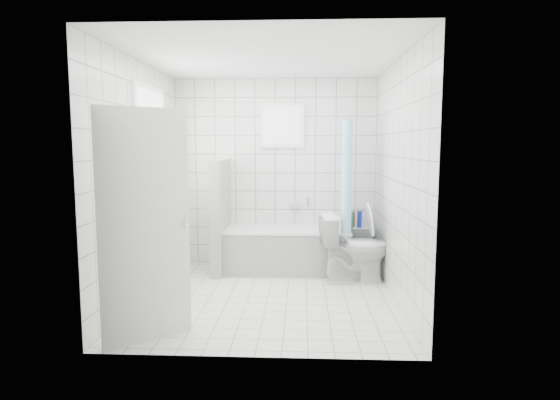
{
  "coord_description": "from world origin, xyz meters",
  "views": [
    {
      "loc": [
        0.37,
        -5.05,
        1.69
      ],
      "look_at": [
        0.12,
        0.35,
        1.05
      ],
      "focal_mm": 30.0,
      "sensor_mm": 36.0,
      "label": 1
    }
  ],
  "objects": [
    {
      "name": "ground",
      "position": [
        0.0,
        0.0,
        0.0
      ],
      "size": [
        3.0,
        3.0,
        0.0
      ],
      "primitive_type": "plane",
      "color": "white",
      "rests_on": "ground"
    },
    {
      "name": "wall_left",
      "position": [
        -1.4,
        0.0,
        1.3
      ],
      "size": [
        0.02,
        3.0,
        2.6
      ],
      "primitive_type": "cube",
      "color": "white",
      "rests_on": "ground"
    },
    {
      "name": "window_sill",
      "position": [
        -1.31,
        0.3,
        0.86
      ],
      "size": [
        0.18,
        1.02,
        0.08
      ],
      "primitive_type": "cube",
      "color": "white",
      "rests_on": "wall_left"
    },
    {
      "name": "curtain_rod",
      "position": [
        0.95,
        1.1,
        2.0
      ],
      "size": [
        0.02,
        0.8,
        0.02
      ],
      "primitive_type": "cylinder",
      "rotation": [
        1.57,
        0.0,
        0.0
      ],
      "color": "silver",
      "rests_on": "wall_back"
    },
    {
      "name": "wall_front",
      "position": [
        0.0,
        -1.5,
        1.3
      ],
      "size": [
        2.8,
        0.02,
        2.6
      ],
      "primitive_type": "cube",
      "color": "white",
      "rests_on": "ground"
    },
    {
      "name": "window_back",
      "position": [
        0.1,
        1.46,
        1.95
      ],
      "size": [
        0.5,
        0.01,
        0.5
      ],
      "primitive_type": "cube",
      "color": "white",
      "rests_on": "wall_back"
    },
    {
      "name": "tub_faucet",
      "position": [
        0.28,
        1.46,
        0.85
      ],
      "size": [
        0.18,
        0.06,
        0.06
      ],
      "primitive_type": "cube",
      "color": "silver",
      "rests_on": "wall_back"
    },
    {
      "name": "sill_bottles",
      "position": [
        -1.3,
        0.26,
        1.02
      ],
      "size": [
        0.2,
        0.77,
        0.29
      ],
      "color": "silver",
      "rests_on": "window_sill"
    },
    {
      "name": "partition_wall",
      "position": [
        -0.71,
        1.07,
        0.75
      ],
      "size": [
        0.15,
        0.85,
        1.5
      ],
      "primitive_type": "cube",
      "color": "white",
      "rests_on": "ground"
    },
    {
      "name": "toilet",
      "position": [
        1.03,
        0.65,
        0.43
      ],
      "size": [
        0.89,
        0.58,
        0.86
      ],
      "primitive_type": "imported",
      "rotation": [
        0.0,
        0.0,
        1.7
      ],
      "color": "white",
      "rests_on": "ground"
    },
    {
      "name": "shower_curtain",
      "position": [
        0.95,
        0.97,
        1.1
      ],
      "size": [
        0.14,
        0.48,
        1.78
      ],
      "primitive_type": null,
      "color": "#53DFF5",
      "rests_on": "curtain_rod"
    },
    {
      "name": "tiled_ledge",
      "position": [
        1.13,
        1.38,
        0.28
      ],
      "size": [
        0.4,
        0.24,
        0.55
      ],
      "primitive_type": "cube",
      "color": "white",
      "rests_on": "ground"
    },
    {
      "name": "wall_back",
      "position": [
        0.0,
        1.5,
        1.3
      ],
      "size": [
        2.8,
        0.02,
        2.6
      ],
      "primitive_type": "cube",
      "color": "white",
      "rests_on": "ground"
    },
    {
      "name": "ledge_bottles",
      "position": [
        1.1,
        1.37,
        0.67
      ],
      "size": [
        0.19,
        0.15,
        0.24
      ],
      "color": "green",
      "rests_on": "tiled_ledge"
    },
    {
      "name": "ceiling",
      "position": [
        0.0,
        0.0,
        2.6
      ],
      "size": [
        3.0,
        3.0,
        0.0
      ],
      "primitive_type": "plane",
      "rotation": [
        3.14,
        0.0,
        0.0
      ],
      "color": "white",
      "rests_on": "ground"
    },
    {
      "name": "bathtub",
      "position": [
        0.18,
        1.12,
        0.29
      ],
      "size": [
        1.65,
        0.77,
        0.58
      ],
      "color": "white",
      "rests_on": "ground"
    },
    {
      "name": "wall_right",
      "position": [
        1.4,
        0.0,
        1.3
      ],
      "size": [
        0.02,
        3.0,
        2.6
      ],
      "primitive_type": "cube",
      "color": "white",
      "rests_on": "ground"
    },
    {
      "name": "window_left",
      "position": [
        -1.35,
        0.3,
        1.6
      ],
      "size": [
        0.01,
        0.9,
        1.4
      ],
      "primitive_type": "cube",
      "color": "white",
      "rests_on": "wall_left"
    },
    {
      "name": "door",
      "position": [
        -0.95,
        -1.22,
        1.0
      ],
      "size": [
        0.63,
        0.56,
        2.0
      ],
      "primitive_type": "cube",
      "rotation": [
        0.0,
        0.0,
        -0.85
      ],
      "color": "silver",
      "rests_on": "ground"
    }
  ]
}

